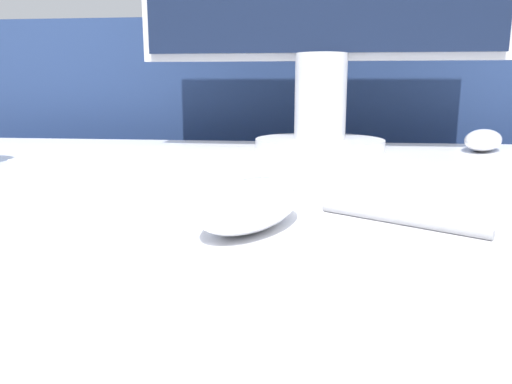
% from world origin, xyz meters
% --- Properties ---
extents(partition_panel, '(5.00, 0.03, 1.02)m').
position_xyz_m(partition_panel, '(0.00, 0.57, 0.51)').
color(partition_panel, navy).
rests_on(partition_panel, ground_plane).
extents(computer_mouse_near, '(0.10, 0.13, 0.04)m').
position_xyz_m(computer_mouse_near, '(0.06, -0.17, 0.79)').
color(computer_mouse_near, white).
rests_on(computer_mouse_near, desk).
extents(keyboard, '(0.44, 0.16, 0.02)m').
position_xyz_m(keyboard, '(-0.04, 0.04, 0.78)').
color(keyboard, silver).
rests_on(keyboard, desk).
extents(computer_mouse_far, '(0.10, 0.13, 0.04)m').
position_xyz_m(computer_mouse_far, '(0.39, 0.33, 0.79)').
color(computer_mouse_far, white).
rests_on(computer_mouse_far, desk).
extents(pen, '(0.12, 0.08, 0.01)m').
position_xyz_m(pen, '(0.18, -0.15, 0.77)').
color(pen, '#99999E').
rests_on(pen, desk).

